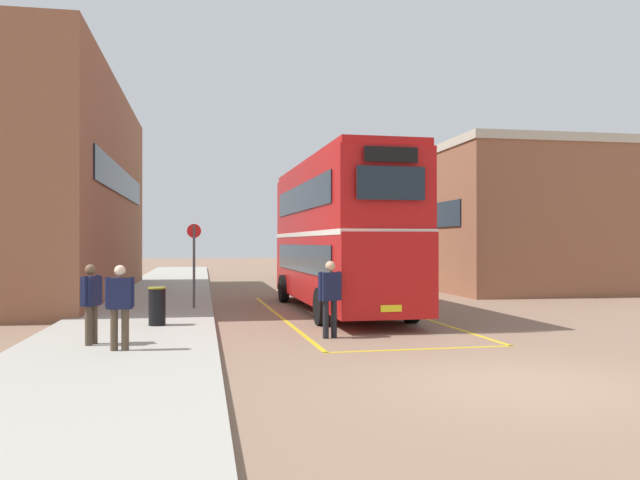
{
  "coord_description": "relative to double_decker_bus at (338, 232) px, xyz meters",
  "views": [
    {
      "loc": [
        -4.8,
        -9.21,
        2.19
      ],
      "look_at": [
        -0.51,
        14.14,
        2.29
      ],
      "focal_mm": 35.81,
      "sensor_mm": 36.0,
      "label": 1
    }
  ],
  "objects": [
    {
      "name": "double_decker_bus",
      "position": [
        0.0,
        0.0,
        0.0
      ],
      "size": [
        2.97,
        10.92,
        4.75
      ],
      "color": "black",
      "rests_on": "ground"
    },
    {
      "name": "depot_building_right",
      "position": [
        9.74,
        8.99,
        0.77
      ],
      "size": [
        7.5,
        12.24,
        6.56
      ],
      "color": "brown",
      "rests_on": "ground"
    },
    {
      "name": "brick_building_left",
      "position": [
        -10.42,
        7.32,
        1.74
      ],
      "size": [
        5.81,
        18.2,
        8.5
      ],
      "color": "brown",
      "rests_on": "ground"
    },
    {
      "name": "pedestrian_waiting_far",
      "position": [
        -5.8,
        -7.36,
        -1.44
      ],
      "size": [
        0.55,
        0.26,
        1.62
      ],
      "color": "#473828",
      "rests_on": "sidewalk_left"
    },
    {
      "name": "pedestrian_waiting_near",
      "position": [
        -6.45,
        -6.54,
        -1.45
      ],
      "size": [
        0.37,
        0.52,
        1.61
      ],
      "color": "#473828",
      "rests_on": "sidewalk_left"
    },
    {
      "name": "bus_stop_sign",
      "position": [
        -4.52,
        0.4,
        -0.79
      ],
      "size": [
        0.44,
        0.1,
        2.63
      ],
      "color": "#4C4C51",
      "rests_on": "sidewalk_left"
    },
    {
      "name": "bay_marking_yellow",
      "position": [
        0.02,
        -1.97,
        -2.51
      ],
      "size": [
        4.46,
        12.96,
        0.01
      ],
      "color": "gold",
      "rests_on": "ground"
    },
    {
      "name": "litter_bin",
      "position": [
        -5.37,
        -3.7,
        -1.9
      ],
      "size": [
        0.44,
        0.44,
        0.95
      ],
      "color": "black",
      "rests_on": "sidewalk_left"
    },
    {
      "name": "single_deck_bus",
      "position": [
        3.56,
        17.04,
        -0.87
      ],
      "size": [
        2.66,
        9.41,
        3.02
      ],
      "color": "black",
      "rests_on": "ground"
    },
    {
      "name": "sidewalk_left",
      "position": [
        -5.95,
        6.06,
        -2.44
      ],
      "size": [
        4.0,
        57.6,
        0.14
      ],
      "primitive_type": "cube",
      "color": "#A39E93",
      "rests_on": "ground"
    },
    {
      "name": "pedestrian_boarding",
      "position": [
        -1.38,
        -5.61,
        -1.48
      ],
      "size": [
        0.55,
        0.4,
        1.77
      ],
      "color": "black",
      "rests_on": "ground"
    },
    {
      "name": "ground_plane",
      "position": [
        0.55,
        3.66,
        -2.51
      ],
      "size": [
        135.6,
        135.6,
        0.0
      ],
      "primitive_type": "plane",
      "color": "#846651"
    }
  ]
}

